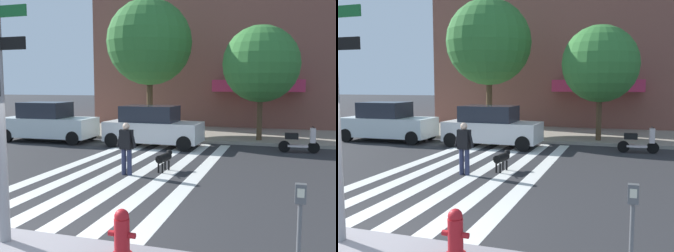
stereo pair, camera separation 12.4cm
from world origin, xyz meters
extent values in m
plane|color=#2B2B2D|center=(0.00, 5.97, 0.00)|extent=(160.00, 160.00, 0.00)
cube|color=gray|center=(0.00, 14.93, 0.07)|extent=(80.00, 6.00, 0.15)
cube|color=silver|center=(-2.70, 5.97, 0.00)|extent=(0.45, 11.33, 0.01)
cube|color=silver|center=(-1.80, 5.97, 0.00)|extent=(0.45, 11.33, 0.01)
cube|color=silver|center=(-0.90, 5.97, 0.00)|extent=(0.45, 11.33, 0.01)
cube|color=silver|center=(0.00, 5.97, 0.00)|extent=(0.45, 11.33, 0.01)
cube|color=silver|center=(0.90, 5.97, 0.00)|extent=(0.45, 11.33, 0.01)
cube|color=silver|center=(1.80, 5.97, 0.00)|extent=(0.45, 11.33, 0.01)
cube|color=#B4274E|center=(2.84, 17.33, 2.75)|extent=(5.24, 1.60, 0.70)
cube|color=#19662D|center=(0.12, -0.51, 3.95)|extent=(0.60, 0.03, 0.18)
cube|color=black|center=(0.10, -0.51, 3.45)|extent=(0.56, 0.03, 0.20)
cylinder|color=red|center=(1.97, -0.49, 0.48)|extent=(0.24, 0.24, 0.55)
sphere|color=red|center=(1.97, -0.49, 0.80)|extent=(0.23, 0.23, 0.23)
cylinder|color=red|center=(1.80, -0.49, 0.51)|extent=(0.10, 0.09, 0.09)
cylinder|color=red|center=(2.14, -0.49, 0.51)|extent=(0.10, 0.09, 0.09)
cylinder|color=#515456|center=(4.53, -0.49, 0.70)|extent=(0.06, 0.06, 1.10)
cube|color=#515456|center=(4.53, -0.49, 1.38)|extent=(0.14, 0.10, 0.26)
cube|color=beige|center=(4.53, -0.54, 1.40)|extent=(0.09, 0.01, 0.12)
cube|color=silver|center=(-6.83, 10.40, 0.72)|extent=(4.63, 2.06, 0.93)
cube|color=#232833|center=(-7.02, 10.40, 1.56)|extent=(2.26, 1.76, 0.76)
cylinder|color=black|center=(-5.05, 11.34, 0.33)|extent=(0.67, 0.24, 0.66)
cylinder|color=black|center=(-5.00, 9.58, 0.33)|extent=(0.67, 0.24, 0.66)
cylinder|color=black|center=(-8.67, 11.23, 0.33)|extent=(0.67, 0.24, 0.66)
cylinder|color=black|center=(-8.61, 9.46, 0.33)|extent=(0.67, 0.24, 0.66)
cube|color=silver|center=(-1.32, 10.40, 0.69)|extent=(4.40, 1.94, 0.88)
cube|color=#232833|center=(-1.49, 10.41, 1.50)|extent=(2.48, 1.67, 0.72)
cylinder|color=black|center=(0.40, 11.17, 0.33)|extent=(0.67, 0.24, 0.66)
cylinder|color=black|center=(0.35, 9.53, 0.33)|extent=(0.67, 0.24, 0.66)
cylinder|color=black|center=(-2.99, 11.28, 0.33)|extent=(0.67, 0.24, 0.66)
cylinder|color=black|center=(-3.04, 9.63, 0.33)|extent=(0.67, 0.24, 0.66)
cylinder|color=black|center=(5.54, 10.65, 0.24)|extent=(0.48, 0.13, 0.48)
cylinder|color=black|center=(4.39, 10.58, 0.24)|extent=(0.49, 0.17, 0.48)
cube|color=silver|center=(4.91, 10.61, 0.29)|extent=(0.82, 0.37, 0.08)
cube|color=black|center=(4.66, 10.60, 0.69)|extent=(0.54, 0.33, 0.24)
cube|color=silver|center=(5.49, 10.64, 0.74)|extent=(0.22, 0.29, 0.60)
cylinder|color=black|center=(5.49, 10.64, 1.09)|extent=(0.06, 0.50, 0.04)
cylinder|color=#4C3823|center=(-2.68, 13.66, 1.98)|extent=(0.32, 0.32, 3.66)
sphere|color=#337533|center=(-2.68, 13.66, 5.07)|extent=(4.59, 4.59, 4.59)
cylinder|color=#4C3823|center=(3.23, 12.76, 1.47)|extent=(0.26, 0.26, 2.63)
sphere|color=#337533|center=(3.23, 12.76, 3.78)|extent=(3.62, 3.62, 3.62)
cylinder|color=#282D4C|center=(-0.42, 5.01, 0.41)|extent=(0.17, 0.17, 0.82)
cylinder|color=#282D4C|center=(-0.22, 4.98, 0.41)|extent=(0.17, 0.17, 0.82)
cube|color=black|center=(-0.32, 5.00, 1.12)|extent=(0.41, 0.29, 0.60)
cylinder|color=black|center=(-0.56, 5.03, 1.15)|extent=(0.23, 0.12, 0.57)
cylinder|color=black|center=(-0.08, 4.96, 1.15)|extent=(0.23, 0.12, 0.57)
sphere|color=beige|center=(-0.32, 5.00, 1.53)|extent=(0.25, 0.25, 0.22)
cylinder|color=black|center=(0.64, 5.78, 0.45)|extent=(0.36, 0.71, 0.26)
sphere|color=black|center=(0.70, 6.19, 0.55)|extent=(0.23, 0.23, 0.20)
cylinder|color=black|center=(0.58, 5.34, 0.50)|extent=(0.07, 0.24, 0.16)
cylinder|color=black|center=(0.61, 6.02, 0.16)|extent=(0.06, 0.06, 0.32)
cylinder|color=black|center=(0.75, 6.00, 0.16)|extent=(0.06, 0.06, 0.32)
cylinder|color=black|center=(0.54, 5.55, 0.16)|extent=(0.06, 0.06, 0.32)
cylinder|color=black|center=(0.68, 5.53, 0.16)|extent=(0.06, 0.06, 0.32)
camera|label=1|loc=(4.26, -5.55, 2.79)|focal=39.96mm
camera|label=2|loc=(4.38, -5.51, 2.79)|focal=39.96mm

